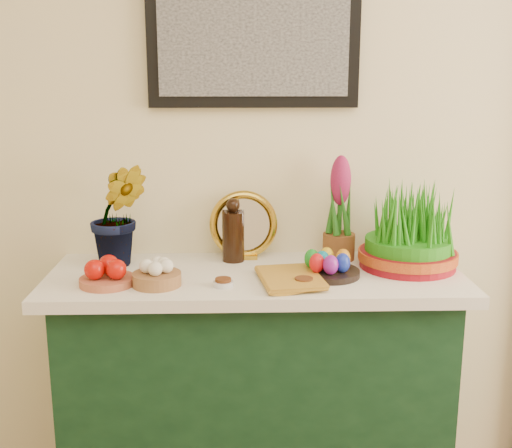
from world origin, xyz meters
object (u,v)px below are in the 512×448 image
Objects in this scene: book at (261,279)px; wheatgrass_sabzeh at (409,233)px; hyacinth_green at (118,198)px; mirror at (243,226)px; sideboard at (256,397)px.

book is 0.55m from wheatgrass_sabzeh.
wheatgrass_sabzeh is at bearing -11.75° from hyacinth_green.
mirror is 0.33m from book.
wheatgrass_sabzeh is (0.53, 0.04, 0.59)m from sideboard.
hyacinth_green reaches higher than mirror.
book is at bearing -80.39° from mirror.
mirror is (0.43, 0.08, -0.12)m from hyacinth_green.
hyacinth_green is 0.46m from mirror.
sideboard is at bearing -77.98° from mirror.
sideboard is at bearing -20.39° from hyacinth_green.
mirror is at bearing 102.02° from sideboard.
sideboard is 0.50m from book.
mirror is at bearing 91.46° from book.
mirror is 0.98× the size of book.
hyacinth_green is at bearing 168.20° from sideboard.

